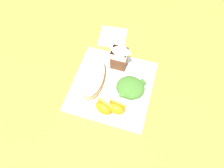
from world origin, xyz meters
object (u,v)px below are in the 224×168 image
object	(u,v)px
orange_wedge_front	(103,108)
paper_napkin	(113,37)
white_plate	(112,86)
milk_carton	(120,56)
green_salad_pile	(130,88)
orange_wedge_middle	(116,108)
cheesy_pizza_bread	(93,78)

from	to	relation	value
orange_wedge_front	paper_napkin	size ratio (longest dim) A/B	0.62
white_plate	milk_carton	size ratio (longest dim) A/B	2.55
white_plate	green_salad_pile	size ratio (longest dim) A/B	2.80
green_salad_pile	orange_wedge_front	bearing A→B (deg)	-125.70
green_salad_pile	orange_wedge_front	world-z (taller)	same
white_plate	green_salad_pile	distance (m)	0.07
white_plate	milk_carton	xyz separation A→B (m)	(0.00, 0.09, 0.07)
white_plate	orange_wedge_front	xyz separation A→B (m)	(-0.00, -0.10, 0.03)
orange_wedge_middle	cheesy_pizza_bread	bearing A→B (deg)	141.07
paper_napkin	orange_wedge_middle	bearing A→B (deg)	-71.56
paper_napkin	orange_wedge_front	bearing A→B (deg)	-79.09
orange_wedge_middle	paper_napkin	distance (m)	0.34
cheesy_pizza_bread	paper_napkin	xyz separation A→B (m)	(0.00, 0.23, -0.03)
cheesy_pizza_bread	green_salad_pile	xyz separation A→B (m)	(0.14, -0.00, 0.00)
green_salad_pile	milk_carton	xyz separation A→B (m)	(-0.06, 0.09, 0.04)
green_salad_pile	milk_carton	size ratio (longest dim) A/B	0.91
white_plate	green_salad_pile	bearing A→B (deg)	-1.90
orange_wedge_front	orange_wedge_middle	world-z (taller)	same
cheesy_pizza_bread	orange_wedge_middle	xyz separation A→B (m)	(0.11, -0.09, 0.00)
paper_napkin	green_salad_pile	bearing A→B (deg)	-60.29
green_salad_pile	paper_napkin	size ratio (longest dim) A/B	0.91
white_plate	orange_wedge_front	distance (m)	0.10
white_plate	milk_carton	bearing A→B (deg)	87.32
cheesy_pizza_bread	orange_wedge_middle	bearing A→B (deg)	-38.93
milk_carton	orange_wedge_middle	bearing A→B (deg)	-78.51
cheesy_pizza_bread	orange_wedge_front	size ratio (longest dim) A/B	2.58
orange_wedge_front	orange_wedge_middle	size ratio (longest dim) A/B	1.07
white_plate	green_salad_pile	world-z (taller)	green_salad_pile
milk_carton	paper_napkin	xyz separation A→B (m)	(-0.07, 0.14, -0.07)
cheesy_pizza_bread	paper_napkin	size ratio (longest dim) A/B	1.61
white_plate	milk_carton	distance (m)	0.11
orange_wedge_front	paper_napkin	world-z (taller)	orange_wedge_front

